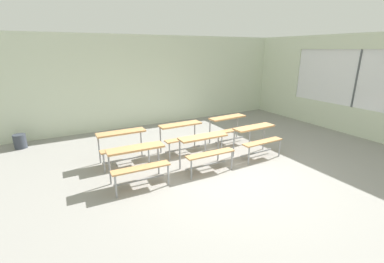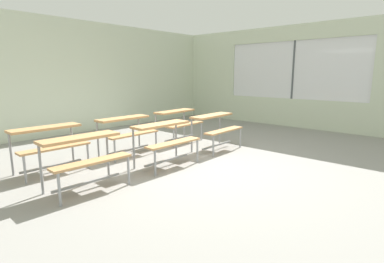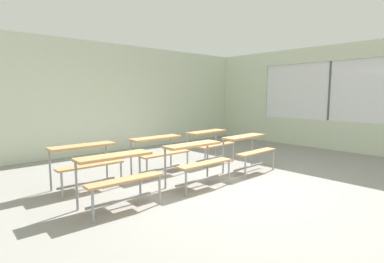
# 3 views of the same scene
# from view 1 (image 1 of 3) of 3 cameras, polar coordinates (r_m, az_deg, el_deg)

# --- Properties ---
(ground) EXTENTS (10.00, 9.00, 0.05)m
(ground) POSITION_cam_1_polar(r_m,az_deg,el_deg) (5.71, 7.86, -9.35)
(ground) COLOR gray
(wall_back) EXTENTS (10.00, 0.12, 3.00)m
(wall_back) POSITION_cam_1_polar(r_m,az_deg,el_deg) (9.16, -8.79, 10.83)
(wall_back) COLOR beige
(wall_back) RESTS_ON ground
(wall_right) EXTENTS (0.12, 9.00, 3.00)m
(wall_right) POSITION_cam_1_polar(r_m,az_deg,el_deg) (9.05, 35.61, 7.36)
(wall_right) COLOR beige
(wall_right) RESTS_ON ground
(desk_bench_r0c0) EXTENTS (1.12, 0.62, 0.74)m
(desk_bench_r0c0) POSITION_cam_1_polar(r_m,az_deg,el_deg) (5.11, -11.83, -5.65)
(desk_bench_r0c0) COLOR tan
(desk_bench_r0c0) RESTS_ON ground
(desk_bench_r0c1) EXTENTS (1.11, 0.61, 0.74)m
(desk_bench_r0c1) POSITION_cam_1_polar(r_m,az_deg,el_deg) (5.65, 2.96, -2.99)
(desk_bench_r0c1) COLOR tan
(desk_bench_r0c1) RESTS_ON ground
(desk_bench_r0c2) EXTENTS (1.12, 0.62, 0.74)m
(desk_bench_r0c2) POSITION_cam_1_polar(r_m,az_deg,el_deg) (6.52, 14.05, -0.65)
(desk_bench_r0c2) COLOR tan
(desk_bench_r0c2) RESTS_ON ground
(desk_bench_r1c0) EXTENTS (1.11, 0.60, 0.74)m
(desk_bench_r1c0) POSITION_cam_1_polar(r_m,az_deg,el_deg) (6.14, -14.93, -1.86)
(desk_bench_r1c0) COLOR tan
(desk_bench_r1c0) RESTS_ON ground
(desk_bench_r1c1) EXTENTS (1.10, 0.60, 0.74)m
(desk_bench_r1c1) POSITION_cam_1_polar(r_m,az_deg,el_deg) (6.57, -2.13, 0.00)
(desk_bench_r1c1) COLOR tan
(desk_bench_r1c1) RESTS_ON ground
(desk_bench_r1c2) EXTENTS (1.13, 0.65, 0.74)m
(desk_bench_r1c2) POSITION_cam_1_polar(r_m,az_deg,el_deg) (7.34, 8.28, 1.71)
(desk_bench_r1c2) COLOR tan
(desk_bench_r1c2) RESTS_ON ground
(trash_bin) EXTENTS (0.31, 0.31, 0.38)m
(trash_bin) POSITION_cam_1_polar(r_m,az_deg,el_deg) (8.36, -33.54, -1.81)
(trash_bin) COLOR #333842
(trash_bin) RESTS_ON ground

